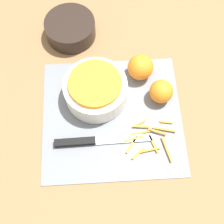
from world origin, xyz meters
TOP-DOWN VIEW (x-y plane):
  - ground_plane at (0.00, 0.00)m, footprint 4.00×4.00m
  - cutting_board at (0.00, 0.00)m, footprint 0.40×0.38m
  - bowl_speckled at (-0.04, 0.07)m, footprint 0.18×0.18m
  - bowl_dark at (-0.12, 0.30)m, footprint 0.16×0.16m
  - knife at (-0.08, -0.07)m, footprint 0.27×0.03m
  - orange_left at (0.15, 0.05)m, footprint 0.07×0.07m
  - orange_right at (0.09, 0.14)m, footprint 0.08×0.08m
  - peel_pile at (0.10, -0.07)m, footprint 0.15×0.13m

SIDE VIEW (x-z plane):
  - ground_plane at x=0.00m, z-range 0.00..0.00m
  - cutting_board at x=0.00m, z-range 0.00..0.01m
  - peel_pile at x=0.10m, z-range 0.00..0.01m
  - knife at x=-0.08m, z-range 0.00..0.02m
  - bowl_dark at x=-0.12m, z-range 0.00..0.06m
  - orange_left at x=0.15m, z-range 0.01..0.07m
  - orange_right at x=0.09m, z-range 0.01..0.08m
  - bowl_speckled at x=-0.04m, z-range 0.00..0.09m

